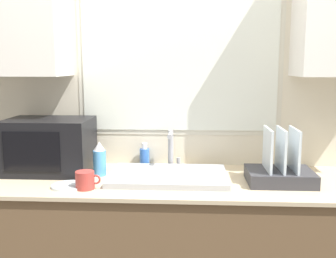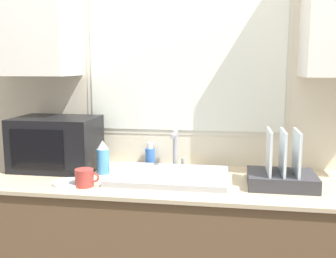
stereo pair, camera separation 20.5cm
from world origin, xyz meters
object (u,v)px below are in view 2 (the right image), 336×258
faucet (176,147)px  microwave (56,143)px  dish_rack (282,174)px  soap_bottle (150,156)px  mug_near_sink (85,178)px  spray_bottle (103,158)px

faucet → microwave: size_ratio=0.47×
dish_rack → soap_bottle: (-0.75, 0.32, -0.01)m
dish_rack → mug_near_sink: (-0.99, -0.16, -0.02)m
spray_bottle → mug_near_sink: size_ratio=1.52×
spray_bottle → dish_rack: bearing=-5.1°
microwave → soap_bottle: microwave is taller
soap_bottle → faucet: bearing=-16.8°
microwave → soap_bottle: bearing=18.3°
faucet → microwave: 0.71m
dish_rack → faucet: bearing=155.0°
dish_rack → spray_bottle: size_ratio=1.75×
microwave → spray_bottle: bearing=-11.2°
mug_near_sink → microwave: bearing=133.3°
soap_bottle → mug_near_sink: size_ratio=1.11×
dish_rack → soap_bottle: dish_rack is taller
faucet → soap_bottle: 0.19m
dish_rack → soap_bottle: bearing=156.7°
faucet → spray_bottle: (-0.39, -0.18, -0.04)m
dish_rack → mug_near_sink: size_ratio=2.66×
faucet → soap_bottle: size_ratio=1.61×
faucet → soap_bottle: (-0.17, 0.05, -0.07)m
microwave → dish_rack: bearing=-6.6°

